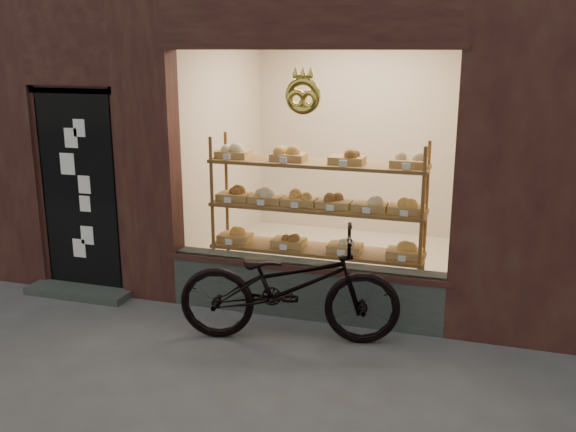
% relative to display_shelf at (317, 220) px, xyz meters
% --- Properties ---
extents(ground, '(90.00, 90.00, 0.00)m').
position_rel_display_shelf_xyz_m(ground, '(-0.45, -2.55, -0.87)').
color(ground, '#414141').
extents(display_shelf, '(2.20, 0.45, 1.70)m').
position_rel_display_shelf_xyz_m(display_shelf, '(0.00, 0.00, 0.00)').
color(display_shelf, '#563A13').
rests_on(display_shelf, ground).
extents(bicycle, '(2.08, 1.10, 1.04)m').
position_rel_display_shelf_xyz_m(bicycle, '(0.02, -0.99, -0.35)').
color(bicycle, black).
rests_on(bicycle, ground).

